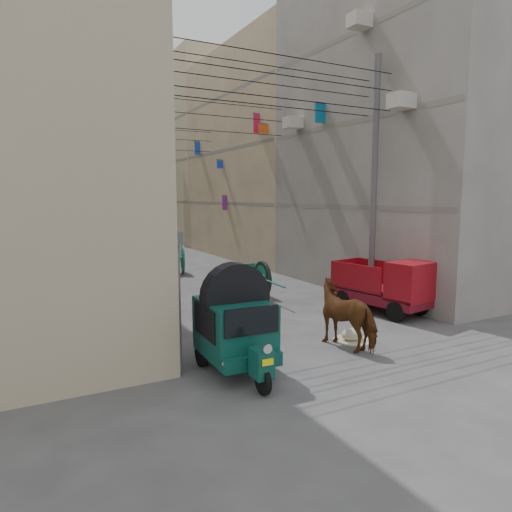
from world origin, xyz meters
TOP-DOWN VIEW (x-y plane):
  - ground at (0.00, 0.00)m, footprint 140.00×140.00m
  - building_row_right at (8.00, 34.13)m, footprint 8.00×62.00m
  - end_cap_building at (0.00, 66.00)m, footprint 22.00×10.00m
  - shutters_left at (-3.92, 10.38)m, footprint 0.18×14.40m
  - signboards at (-0.01, 21.66)m, footprint 8.22×40.52m
  - ac_units at (3.65, 7.67)m, footprint 0.70×6.55m
  - utility_poles at (0.00, 17.00)m, footprint 7.40×22.20m
  - overhead_cables at (0.00, 14.40)m, footprint 7.40×22.52m
  - auto_rickshaw at (-2.89, 2.78)m, footprint 1.45×2.46m
  - tonga_cart at (0.48, 8.90)m, footprint 1.39×2.86m
  - mini_truck at (3.26, 4.74)m, footprint 1.81×3.18m
  - second_cart at (-0.61, 15.07)m, footprint 1.80×1.66m
  - feed_sack at (0.58, 3.27)m, footprint 0.60×0.48m
  - horse at (0.23, 3.00)m, footprint 1.25×2.00m
  - distant_car_white at (-0.34, 19.19)m, footprint 2.08×3.79m
  - distant_car_grey at (1.00, 28.67)m, footprint 2.00×3.75m
  - distant_car_green at (-0.96, 42.01)m, footprint 2.65×4.85m

SIDE VIEW (x-z plane):
  - ground at x=0.00m, z-range 0.00..0.00m
  - feed_sack at x=0.58m, z-range 0.00..0.30m
  - distant_car_grey at x=1.00m, z-range 0.00..1.17m
  - distant_car_white at x=-0.34m, z-range 0.00..1.22m
  - tonga_cart at x=0.48m, z-range 0.03..1.29m
  - distant_car_green at x=-0.96m, z-range 0.00..1.33m
  - second_cart at x=-0.61m, z-range 0.04..1.40m
  - horse at x=0.23m, z-range 0.00..1.56m
  - mini_truck at x=3.26m, z-range -0.03..1.66m
  - auto_rickshaw at x=-2.89m, z-range 0.15..1.87m
  - shutters_left at x=-3.92m, z-range 0.06..2.93m
  - signboards at x=-0.01m, z-range 0.59..6.27m
  - utility_poles at x=0.00m, z-range 0.00..8.00m
  - building_row_right at x=8.00m, z-range -0.54..13.46m
  - end_cap_building at x=0.00m, z-range 0.00..13.00m
  - overhead_cables at x=0.00m, z-range 6.20..7.33m
  - ac_units at x=3.65m, z-range 5.76..9.11m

